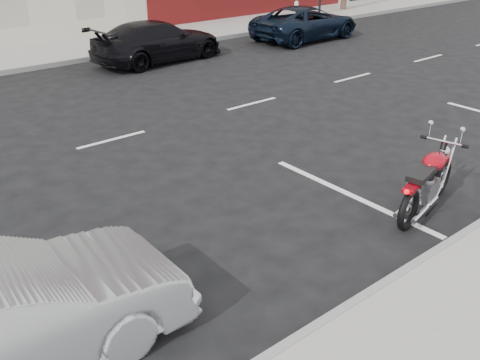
# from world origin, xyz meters

# --- Properties ---
(ground) EXTENTS (120.00, 120.00, 0.00)m
(ground) POSITION_xyz_m (0.00, 0.00, 0.00)
(ground) COLOR black
(ground) RESTS_ON ground
(fire_hydrant) EXTENTS (0.20, 0.20, 0.72)m
(fire_hydrant) POSITION_xyz_m (12.00, 8.50, 0.53)
(fire_hydrant) COLOR beige
(fire_hydrant) RESTS_ON sidewalk_far
(motorcycle) EXTENTS (2.11, 0.83, 1.07)m
(motorcycle) POSITION_xyz_m (1.24, -5.92, 0.49)
(motorcycle) COLOR black
(motorcycle) RESTS_ON ground
(suv_far) EXTENTS (4.72, 2.30, 1.29)m
(suv_far) POSITION_xyz_m (9.02, 4.97, 0.65)
(suv_far) COLOR black
(suv_far) RESTS_ON ground
(car_far) EXTENTS (4.76, 2.27, 1.34)m
(car_far) POSITION_xyz_m (2.58, 5.50, 0.67)
(car_far) COLOR black
(car_far) RESTS_ON ground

